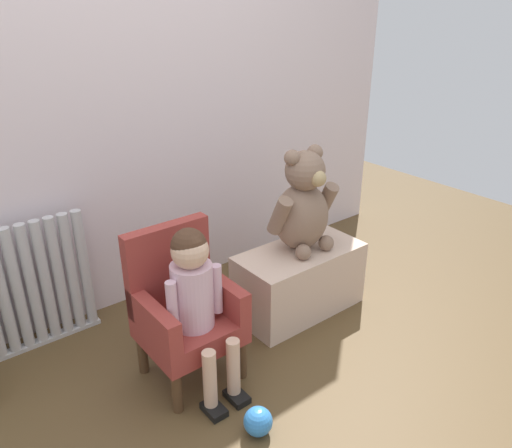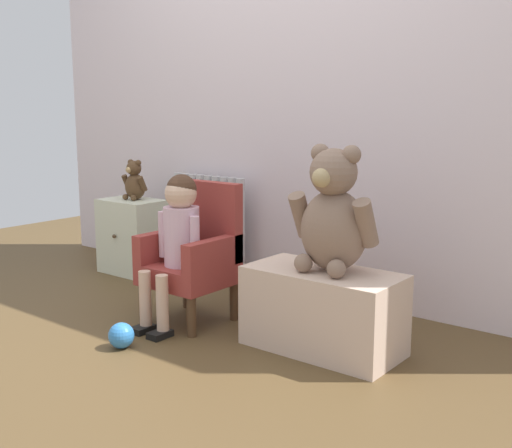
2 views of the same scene
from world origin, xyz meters
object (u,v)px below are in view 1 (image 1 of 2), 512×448
object	(u,v)px
radiator	(32,287)
large_teddy_bear	(303,206)
child_figure	(195,289)
toy_ball	(258,421)
low_bench	(299,280)
child_armchair	(183,307)

from	to	relation	value
radiator	large_teddy_bear	size ratio (longest dim) A/B	1.19
radiator	child_figure	size ratio (longest dim) A/B	0.87
radiator	child_figure	world-z (taller)	child_figure
child_figure	large_teddy_bear	size ratio (longest dim) A/B	1.36
child_figure	toy_ball	world-z (taller)	child_figure
radiator	toy_ball	bearing A→B (deg)	-66.40
toy_ball	radiator	bearing A→B (deg)	113.60
child_figure	toy_ball	bearing A→B (deg)	-86.89
radiator	low_bench	distance (m)	1.29
child_figure	low_bench	distance (m)	0.78
radiator	large_teddy_bear	world-z (taller)	large_teddy_bear
low_bench	large_teddy_bear	bearing A→B (deg)	40.17
child_armchair	low_bench	world-z (taller)	child_armchair
large_teddy_bear	toy_ball	world-z (taller)	large_teddy_bear
toy_ball	large_teddy_bear	bearing A→B (deg)	37.21
radiator	child_armchair	world-z (taller)	child_armchair
low_bench	large_teddy_bear	size ratio (longest dim) A/B	1.25
child_armchair	large_teddy_bear	distance (m)	0.79
child_armchair	child_figure	world-z (taller)	child_figure
child_armchair	large_teddy_bear	world-z (taller)	large_teddy_bear
low_bench	toy_ball	world-z (taller)	low_bench
radiator	toy_ball	distance (m)	1.20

